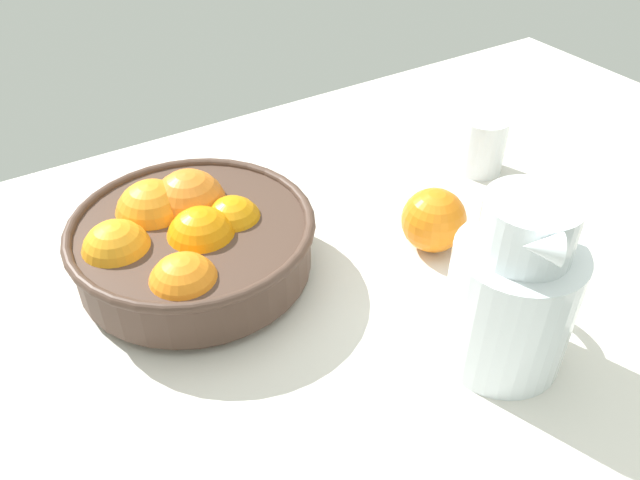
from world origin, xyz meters
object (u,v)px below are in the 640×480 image
at_px(juice_pitcher, 509,302).
at_px(loose_orange_0, 434,220).
at_px(juice_glass, 482,147).
at_px(fruit_bowl, 189,241).

bearing_deg(juice_pitcher, loose_orange_0, 72.18).
distance_m(juice_pitcher, juice_glass, 0.36).
distance_m(fruit_bowl, juice_pitcher, 0.35).
xyz_separation_m(juice_pitcher, juice_glass, (0.23, 0.27, -0.03)).
relative_size(fruit_bowl, juice_glass, 3.41).
bearing_deg(fruit_bowl, loose_orange_0, -22.00).
bearing_deg(juice_glass, loose_orange_0, -149.67).
distance_m(juice_glass, loose_orange_0, 0.20).
height_order(juice_pitcher, loose_orange_0, juice_pitcher).
relative_size(juice_pitcher, loose_orange_0, 2.46).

